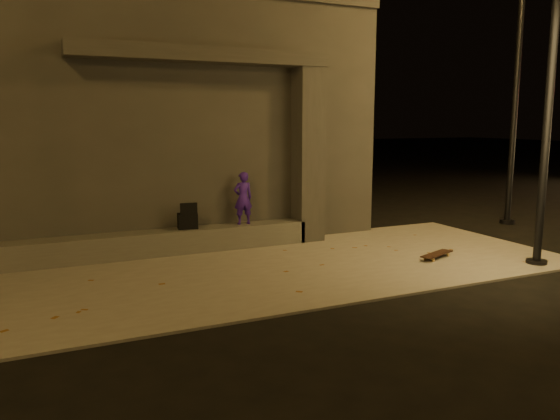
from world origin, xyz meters
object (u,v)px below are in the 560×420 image
column (308,156)px  skateboarder (243,198)px  skateboard (437,254)px  backpack (188,220)px  street_lamp_0 (554,42)px

column → skateboarder: bearing=180.0°
skateboarder → skateboard: skateboarder is taller
skateboard → backpack: bearing=127.3°
column → backpack: 2.87m
column → skateboard: (1.43, -2.46, -1.72)m
column → backpack: size_ratio=6.91×
backpack → street_lamp_0: (5.43, -3.49, 3.19)m
column → backpack: (-2.62, 0.00, -1.17)m
street_lamp_0 → skateboarder: bearing=140.8°
skateboarder → street_lamp_0: 6.21m
backpack → skateboard: 4.77m
backpack → column: bearing=5.6°
backpack → street_lamp_0: 7.20m
skateboarder → backpack: skateboarder is taller
skateboarder → skateboard: bearing=140.6°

